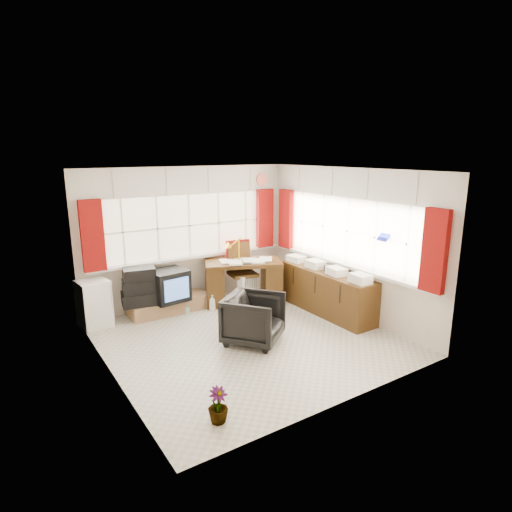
{
  "coord_description": "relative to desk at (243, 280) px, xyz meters",
  "views": [
    {
      "loc": [
        -3.17,
        -5.05,
        2.76
      ],
      "look_at": [
        0.5,
        0.55,
        1.11
      ],
      "focal_mm": 30.0,
      "sensor_mm": 36.0,
      "label": 1
    }
  ],
  "objects": [
    {
      "name": "desk",
      "position": [
        0.0,
        0.0,
        0.0
      ],
      "size": [
        1.54,
        1.19,
        0.83
      ],
      "color": "#4A2F11",
      "rests_on": "ground"
    },
    {
      "name": "spray_bottle_b",
      "position": [
        -1.11,
        0.08,
        -0.36
      ],
      "size": [
        0.1,
        0.1,
        0.17
      ],
      "primitive_type": "imported",
      "rotation": [
        0.0,
        0.0,
        -0.36
      ],
      "color": "#84C4B4",
      "rests_on": "ground"
    },
    {
      "name": "curtains",
      "position": [
        0.13,
        -0.49,
        1.01
      ],
      "size": [
        3.83,
        3.83,
        1.15
      ],
      "color": "maroon",
      "rests_on": "room_walls"
    },
    {
      "name": "spray_bottle_a",
      "position": [
        -0.68,
        -0.05,
        -0.3
      ],
      "size": [
        0.11,
        0.11,
        0.29
      ],
      "primitive_type": "imported",
      "rotation": [
        0.0,
        0.0,
        0.03
      ],
      "color": "white",
      "rests_on": "ground"
    },
    {
      "name": "file_tray",
      "position": [
        1.0,
        -1.38,
        0.36
      ],
      "size": [
        0.29,
        0.36,
        0.11
      ],
      "primitive_type": "cube",
      "rotation": [
        0.0,
        0.0,
        -0.09
      ],
      "color": "black",
      "rests_on": "credenza"
    },
    {
      "name": "crt_tv",
      "position": [
        -1.38,
        0.2,
        0.08
      ],
      "size": [
        0.65,
        0.62,
        0.54
      ],
      "color": "black",
      "rests_on": "tv_bench"
    },
    {
      "name": "radiator",
      "position": [
        0.04,
        -0.13,
        -0.21
      ],
      "size": [
        0.4,
        0.24,
        0.56
      ],
      "color": "white",
      "rests_on": "ground"
    },
    {
      "name": "ground",
      "position": [
        -0.79,
        -1.41,
        -0.44
      ],
      "size": [
        4.0,
        4.0,
        0.0
      ],
      "primitive_type": "plane",
      "color": "beige",
      "rests_on": "ground"
    },
    {
      "name": "credenza",
      "position": [
        0.94,
        -1.21,
        -0.05
      ],
      "size": [
        0.5,
        2.0,
        0.85
      ],
      "color": "#4A2F11",
      "rests_on": "ground"
    },
    {
      "name": "hifi_stack",
      "position": [
        -1.86,
        0.27,
        0.11
      ],
      "size": [
        0.67,
        0.49,
        0.64
      ],
      "color": "black",
      "rests_on": "tv_bench"
    },
    {
      "name": "desk_lamp",
      "position": [
        -0.06,
        0.06,
        0.66
      ],
      "size": [
        0.17,
        0.15,
        0.44
      ],
      "color": "orange",
      "rests_on": "desk"
    },
    {
      "name": "flower_vase",
      "position": [
        -2.13,
        -2.96,
        -0.25
      ],
      "size": [
        0.26,
        0.26,
        0.39
      ],
      "primitive_type": "imported",
      "rotation": [
        0.0,
        0.0,
        0.25
      ],
      "color": "black",
      "rests_on": "ground"
    },
    {
      "name": "mini_fridge",
      "position": [
        -2.59,
        0.36,
        -0.06
      ],
      "size": [
        0.51,
        0.51,
        0.77
      ],
      "color": "white",
      "rests_on": "ground"
    },
    {
      "name": "window_right",
      "position": [
        1.15,
        -1.41,
        0.5
      ],
      "size": [
        0.12,
        3.7,
        3.6
      ],
      "color": "#F5E4C2",
      "rests_on": "room_walls"
    },
    {
      "name": "task_chair",
      "position": [
        0.01,
        0.12,
        0.17
      ],
      "size": [
        0.55,
        0.57,
        1.15
      ],
      "color": "black",
      "rests_on": "ground"
    },
    {
      "name": "tv_bench",
      "position": [
        -1.34,
        0.31,
        -0.32
      ],
      "size": [
        1.4,
        0.5,
        0.25
      ],
      "primitive_type": "cube",
      "color": "#97724B",
      "rests_on": "ground"
    },
    {
      "name": "window_back",
      "position": [
        -0.79,
        0.53,
        0.5
      ],
      "size": [
        3.7,
        0.12,
        3.6
      ],
      "color": "#F5E4C2",
      "rests_on": "room_walls"
    },
    {
      "name": "room_walls",
      "position": [
        -0.79,
        -1.41,
        1.06
      ],
      "size": [
        4.0,
        4.0,
        4.0
      ],
      "color": "beige",
      "rests_on": "ground"
    },
    {
      "name": "overhead_cabinets",
      "position": [
        0.19,
        -0.43,
        1.81
      ],
      "size": [
        3.98,
        3.98,
        0.48
      ],
      "color": "beige",
      "rests_on": "room_walls"
    },
    {
      "name": "office_chair",
      "position": [
        -0.77,
        -1.54,
        -0.08
      ],
      "size": [
        1.1,
        1.11,
        0.73
      ],
      "primitive_type": "imported",
      "rotation": [
        0.0,
        0.0,
        0.66
      ],
      "color": "black",
      "rests_on": "ground"
    }
  ]
}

